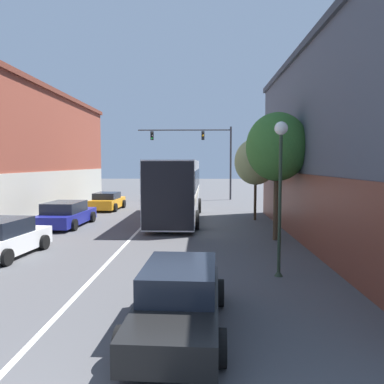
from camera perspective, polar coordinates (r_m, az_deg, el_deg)
The scene contains 10 objects.
lane_center_line at distance 21.42m, azimuth -7.15°, elevation -4.78°, with size 0.14×48.40×0.01m.
bus at distance 22.45m, azimuth -2.38°, elevation 0.80°, with size 2.93×10.61×3.57m.
hatchback_foreground at distance 8.01m, azimuth -1.97°, elevation -15.96°, with size 2.02×4.37×1.29m.
parked_car_left_near at distance 15.41m, azimuth -27.00°, elevation -6.36°, with size 2.38×4.03×1.40m.
parked_car_left_mid at distance 21.43m, azimuth -18.65°, elevation -3.26°, with size 2.26×4.63×1.34m.
parked_car_left_far at distance 28.15m, azimuth -12.75°, elevation -1.40°, with size 2.10×3.92×1.28m.
traffic_signal_gantry at distance 35.12m, azimuth 1.74°, elevation 6.91°, with size 8.74×0.36×6.80m.
street_lamp at distance 11.39m, azimuth 13.31°, elevation 2.76°, with size 0.39×0.39×4.63m.
street_tree_near at distance 16.89m, azimuth 12.85°, elevation 6.65°, with size 2.72×2.45×5.62m.
street_tree_far at distance 22.63m, azimuth 9.67°, elevation 4.57°, with size 2.51×2.26×4.89m.
Camera 1 is at (3.25, -2.70, 3.40)m, focal length 35.00 mm.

